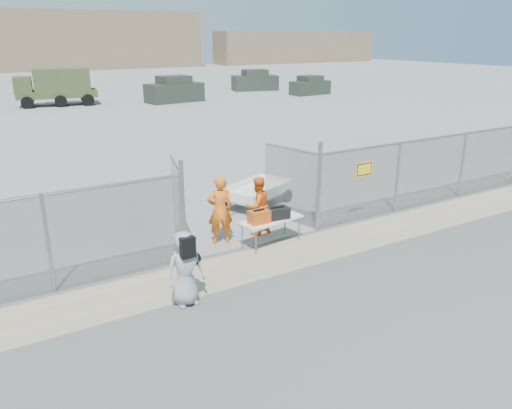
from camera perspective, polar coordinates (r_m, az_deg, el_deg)
ground at (r=11.59m, az=5.12°, el=-7.90°), size 160.00×160.00×0.00m
tarmac_inside at (r=50.97m, az=-24.20°, el=11.30°), size 160.00×80.00×0.01m
dirt_strip at (r=12.32m, az=2.40°, el=-6.11°), size 44.00×1.60×0.01m
distant_hills at (r=87.06m, az=-24.55°, el=16.68°), size 140.00×6.00×9.00m
chain_link_fence at (r=12.71m, az=-0.00°, el=0.00°), size 40.00×0.20×2.20m
folding_table at (r=12.99m, az=1.74°, el=-3.10°), size 1.75×0.93×0.71m
orange_bag at (r=12.52m, az=0.34°, el=-1.42°), size 0.52×0.35×0.32m
black_duffel at (r=12.84m, az=2.47°, el=-0.99°), size 0.63×0.41×0.29m
security_worker_left at (r=12.91m, az=-4.14°, el=-0.64°), size 0.75×0.59×1.82m
security_worker_right at (r=13.51m, az=0.18°, el=-0.15°), size 0.85×0.70×1.61m
visitor at (r=10.11m, az=-8.13°, el=-7.23°), size 0.78×0.51×1.57m
utility_trailer at (r=15.97m, az=0.06°, el=1.20°), size 3.42×2.70×0.74m
military_truck at (r=42.52m, az=-21.85°, el=12.33°), size 6.14×3.04×2.80m
parked_vehicle_near at (r=42.29m, az=-9.32°, el=12.86°), size 4.79×2.63×2.06m
parked_vehicle_mid at (r=51.00m, az=-0.12°, el=14.01°), size 4.71×2.90×1.98m
parked_vehicle_far at (r=47.48m, az=6.20°, el=13.38°), size 3.90×2.08×1.69m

